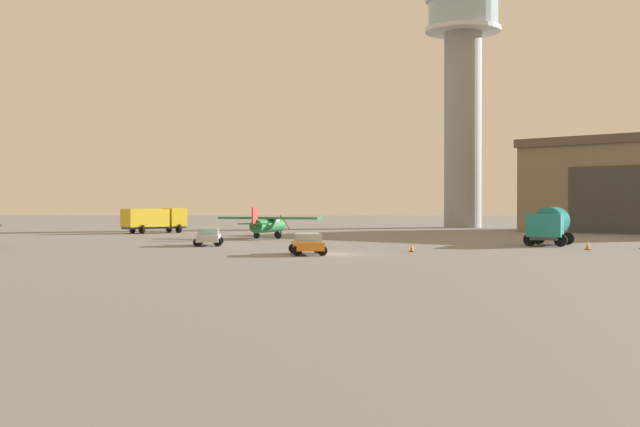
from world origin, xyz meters
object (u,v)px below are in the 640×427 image
Objects in this scene: truck_fuel_tanker_teal at (550,224)px; traffic_cone_near_right at (412,248)px; control_tower at (463,85)px; traffic_cone_mid_apron at (588,245)px; car_silver at (209,236)px; car_orange at (308,243)px; truck_box_yellow at (154,219)px; airplane_green at (268,224)px.

truck_fuel_tanker_teal is 15.25m from traffic_cone_near_right.
traffic_cone_mid_apron is (3.11, -59.81, -19.81)m from control_tower.
car_silver reaches higher than traffic_cone_mid_apron.
car_orange is 7.76m from traffic_cone_near_right.
control_tower is 8.33× the size of car_silver.
truck_box_yellow reaches higher than car_silver.
traffic_cone_mid_apron is (25.33, -18.10, -1.03)m from airplane_green.
truck_fuel_tanker_teal reaches higher than car_silver.
airplane_green is 25.96m from car_orange.
traffic_cone_mid_apron is (28.15, -4.19, -0.38)m from car_silver.
airplane_green is 26.56m from truck_fuel_tanker_teal.
traffic_cone_mid_apron is at bearing 31.73° from truck_fuel_tanker_teal.
truck_fuel_tanker_teal is 22.80m from car_orange.
traffic_cone_mid_apron is at bearing -83.46° from truck_box_yellow.
car_silver is at bearing -177.66° from airplane_green.
car_silver is (-25.04, -55.62, -19.43)m from control_tower.
airplane_green is at bearing -88.77° from truck_box_yellow.
truck_box_yellow is 1.49× the size of car_orange.
car_orange is (-18.05, -13.90, -0.92)m from truck_fuel_tanker_teal.
control_tower is 66.99m from traffic_cone_near_right.
car_orange is (20.86, -39.87, -0.89)m from truck_box_yellow.
control_tower is at bearing 92.98° from traffic_cone_mid_apron.
control_tower is at bearing -14.23° from airplane_green.
traffic_cone_mid_apron is at bearing -80.31° from car_orange.
truck_fuel_tanker_teal is 0.91× the size of truck_box_yellow.
car_orange is (8.78, -11.35, 0.00)m from car_silver.
truck_box_yellow is (-38.91, 25.97, -0.04)m from truck_fuel_tanker_teal.
traffic_cone_near_right is at bearing -124.23° from car_silver.
truck_box_yellow reaches higher than traffic_cone_near_right.
traffic_cone_near_right is at bearing -135.58° from airplane_green.
control_tower reaches higher than truck_fuel_tanker_teal.
control_tower is 5.86× the size of truck_fuel_tanker_teal.
car_silver is at bearing 153.87° from traffic_cone_near_right.
airplane_green is at bearing -118.04° from control_tower.
control_tower is 56.23m from truck_fuel_tanker_teal.
control_tower reaches higher than traffic_cone_mid_apron.
traffic_cone_near_right is at bearing -164.64° from traffic_cone_mid_apron.
airplane_green is at bearing 2.67° from car_orange.
traffic_cone_near_right is (-9.46, -63.26, -19.89)m from control_tower.
control_tower is 71.60m from car_orange.
truck_fuel_tanker_teal reaches higher than airplane_green.
control_tower is at bearing 81.50° from traffic_cone_near_right.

